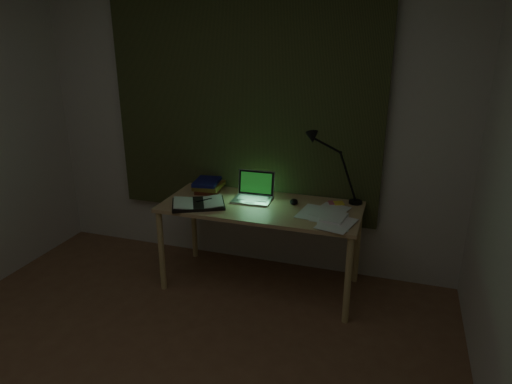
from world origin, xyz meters
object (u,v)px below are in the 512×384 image
Objects in this scene: open_textbook at (198,203)px; loose_papers at (327,216)px; book_stack at (208,185)px; desk at (261,246)px; laptop at (252,188)px; desk_lamp at (358,169)px.

open_textbook is 0.96m from loose_papers.
book_stack is at bearing 74.21° from open_textbook.
book_stack is at bearing 160.30° from desk.
book_stack reaches higher than open_textbook.
desk_lamp is at bearing 12.08° from laptop.
desk_lamp is (1.11, 0.41, 0.25)m from open_textbook.
laptop is 0.42m from open_textbook.
desk_lamp reaches higher than book_stack.
open_textbook is (-0.35, -0.22, -0.09)m from laptop.
book_stack is (-0.06, 0.33, 0.03)m from open_textbook.
open_textbook is at bearing -161.74° from desk.
loose_papers is (0.60, -0.15, -0.09)m from laptop.
desk_lamp is at bearing 65.11° from loose_papers.
open_textbook is 0.70× the size of desk_lamp.
laptop is 1.33× the size of book_stack.
book_stack is (-0.41, 0.11, -0.05)m from laptop.
book_stack is 1.05m from loose_papers.
open_textbook is 0.33m from book_stack.
desk is 0.66m from book_stack.
desk_lamp is at bearing -6.52° from open_textbook.
book_stack reaches higher than loose_papers.
loose_papers is at bearing -8.70° from desk.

